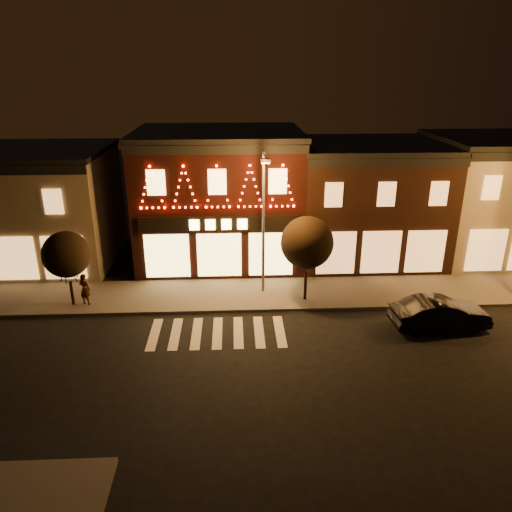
{
  "coord_description": "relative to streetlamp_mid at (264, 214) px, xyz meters",
  "views": [
    {
      "loc": [
        0.87,
        -16.51,
        11.94
      ],
      "look_at": [
        1.85,
        4.0,
        3.92
      ],
      "focal_mm": 34.26,
      "sensor_mm": 36.0,
      "label": 1
    }
  ],
  "objects": [
    {
      "name": "building_right_b",
      "position": [
        16.06,
        5.96,
        -0.78
      ],
      "size": [
        9.2,
        8.28,
        7.8
      ],
      "color": "#7E745A",
      "rests_on": "ground"
    },
    {
      "name": "tree_left",
      "position": [
        -10.14,
        -0.92,
        -1.72
      ],
      "size": [
        2.41,
        2.41,
        4.03
      ],
      "rotation": [
        0.0,
        0.0,
        -0.15
      ],
      "color": "black",
      "rests_on": "sidewalk_far"
    },
    {
      "name": "tree_right",
      "position": [
        2.21,
        -0.86,
        -1.31
      ],
      "size": [
        2.76,
        2.76,
        4.61
      ],
      "rotation": [
        0.0,
        0.0,
        -0.25
      ],
      "color": "black",
      "rests_on": "sidewalk_far"
    },
    {
      "name": "pedestrian",
      "position": [
        -9.44,
        -0.95,
        -3.67
      ],
      "size": [
        0.75,
        0.63,
        1.74
      ],
      "primitive_type": "imported",
      "rotation": [
        0.0,
        0.0,
        2.73
      ],
      "color": "gray",
      "rests_on": "sidewalk_far"
    },
    {
      "name": "ground",
      "position": [
        -2.44,
        -8.03,
        -4.69
      ],
      "size": [
        120.0,
        120.0,
        0.0
      ],
      "primitive_type": "plane",
      "color": "black",
      "rests_on": "ground"
    },
    {
      "name": "dark_sedan",
      "position": [
        8.32,
        -4.03,
        -3.92
      ],
      "size": [
        4.79,
        1.94,
        1.54
      ],
      "primitive_type": "imported",
      "rotation": [
        0.0,
        0.0,
        1.64
      ],
      "color": "black",
      "rests_on": "ground"
    },
    {
      "name": "streetlamp_mid",
      "position": [
        0.0,
        0.0,
        0.0
      ],
      "size": [
        0.49,
        1.76,
        7.74
      ],
      "rotation": [
        0.0,
        0.0,
        0.01
      ],
      "color": "#59595E",
      "rests_on": "sidewalk_far"
    },
    {
      "name": "building_left",
      "position": [
        -15.44,
        5.96,
        -1.03
      ],
      "size": [
        12.2,
        8.28,
        7.3
      ],
      "color": "#7E745A",
      "rests_on": "ground"
    },
    {
      "name": "building_pulp",
      "position": [
        -2.44,
        5.95,
        -0.53
      ],
      "size": [
        10.2,
        8.34,
        8.3
      ],
      "color": "black",
      "rests_on": "ground"
    },
    {
      "name": "sidewalk_far",
      "position": [
        -0.44,
        -0.03,
        -4.62
      ],
      "size": [
        44.0,
        4.0,
        0.15
      ],
      "primitive_type": "cube",
      "color": "#47423D",
      "rests_on": "ground"
    },
    {
      "name": "building_right_a",
      "position": [
        7.06,
        5.96,
        -0.93
      ],
      "size": [
        9.2,
        8.28,
        7.5
      ],
      "color": "#321A11",
      "rests_on": "ground"
    }
  ]
}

